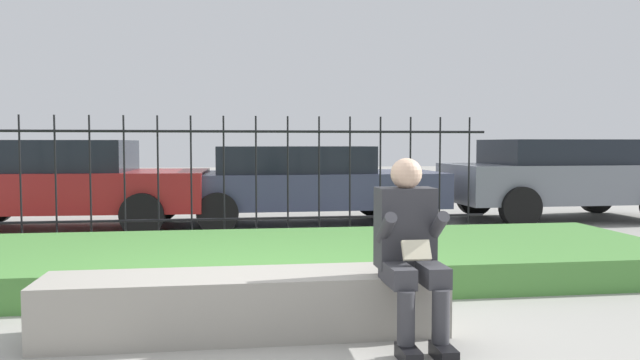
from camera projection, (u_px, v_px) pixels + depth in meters
The scene contains 8 objects.
ground_plane at pixel (250, 334), 4.31m from camera, with size 60.00×60.00×0.00m, color #9E9B93.
stone_bench at pixel (246, 308), 4.29m from camera, with size 2.74×0.60×0.42m.
person_seated_reader at pixel (410, 244), 4.09m from camera, with size 0.42×0.73×1.22m.
grass_berm at pixel (244, 260), 6.23m from camera, with size 8.62×2.50×0.29m.
iron_fence at pixel (240, 178), 8.07m from camera, with size 6.62×0.03×1.67m.
car_parked_left at pixel (59, 182), 9.47m from camera, with size 4.39×2.08×1.36m.
car_parked_right at pixel (561, 176), 10.70m from camera, with size 3.95×2.01×1.38m.
car_parked_center at pixel (301, 182), 10.07m from camera, with size 4.45×1.98×1.27m.
Camera 1 is at (-0.13, -4.26, 1.32)m, focal length 35.00 mm.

